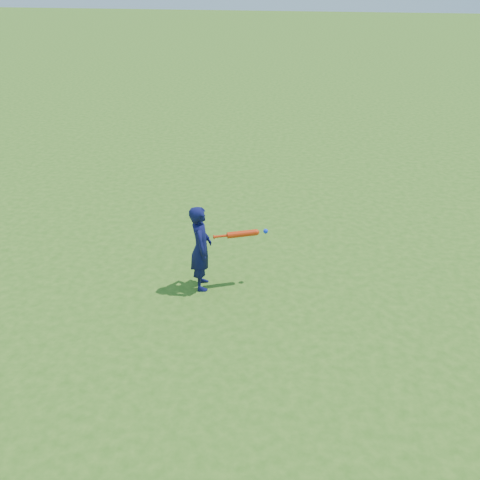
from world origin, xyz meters
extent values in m
plane|color=#305F16|center=(0.00, 0.00, 0.00)|extent=(80.00, 80.00, 0.00)
imported|color=#0D0F3F|center=(-0.30, 0.07, 0.56)|extent=(0.35, 0.45, 1.12)
cylinder|color=red|center=(-0.14, 0.08, 0.71)|extent=(0.03, 0.05, 0.05)
cylinder|color=red|center=(-0.06, 0.12, 0.71)|extent=(0.18, 0.10, 0.03)
cylinder|color=red|center=(0.19, 0.22, 0.71)|extent=(0.37, 0.21, 0.08)
sphere|color=red|center=(0.36, 0.29, 0.71)|extent=(0.08, 0.08, 0.08)
sphere|color=#0D33E8|center=(0.47, 0.34, 0.71)|extent=(0.06, 0.06, 0.06)
camera|label=1|loc=(1.04, -5.60, 3.75)|focal=40.00mm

